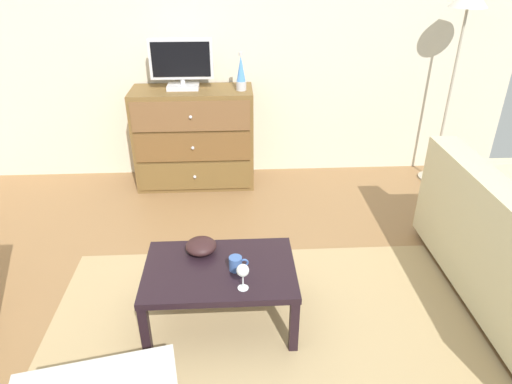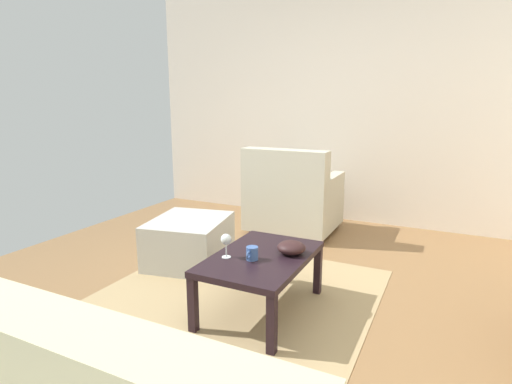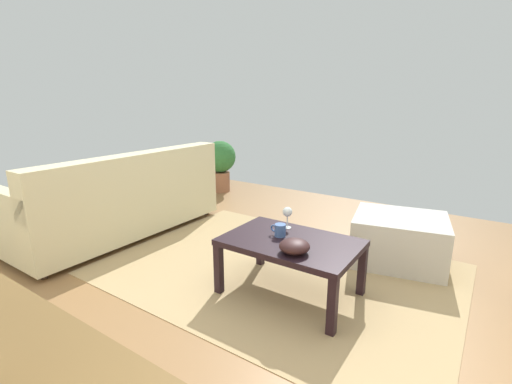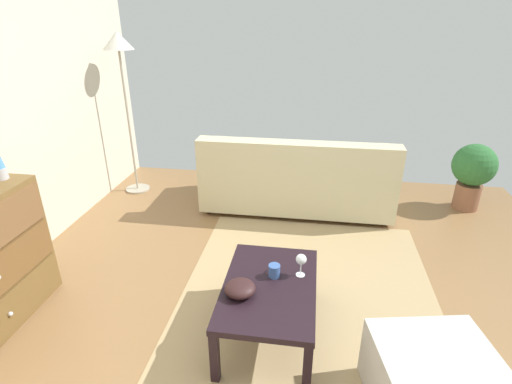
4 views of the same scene
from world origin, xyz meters
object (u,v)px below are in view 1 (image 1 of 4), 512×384
Objects in this scene: wine_glass at (243,271)px; mug at (236,263)px; bowl_decorative at (201,246)px; lava_lamp at (241,74)px; coffee_table at (220,275)px; standing_lamp at (466,17)px; tv at (181,64)px; dresser at (195,138)px.

mug is at bearing 101.87° from wine_glass.
bowl_decorative is (-0.21, 0.18, -0.00)m from mug.
bowl_decorative is (-0.29, -1.69, -0.63)m from lava_lamp.
lava_lamp is 2.00m from coffee_table.
coffee_table is at bearing -138.47° from standing_lamp.
tv is 2.11m from coffee_table.
dresser is 1.74m from bowl_decorative.
wine_glass is 0.09× the size of standing_lamp.
tv is 4.85× the size of mug.
bowl_decorative is (-0.24, 0.35, -0.07)m from wine_glass.
dresser is at bearing 97.96° from coffee_table.
lava_lamp is at bearing -5.55° from dresser.
standing_lamp is (2.42, -0.07, 0.38)m from tv.
tv is at bearing 178.28° from standing_lamp.
coffee_table is at bearing -95.57° from lava_lamp.
mug is at bearing -92.58° from lava_lamp.
wine_glass is 0.19m from mug.
tv is at bearing 99.94° from coffee_table.
standing_lamp is (1.99, 1.87, 1.09)m from mug.
standing_lamp reaches higher than bowl_decorative.
standing_lamp is (1.90, -0.01, 0.45)m from lava_lamp.
bowl_decorative is 2.97m from standing_lamp.
coffee_table is 0.28m from wine_glass.
dresser is 2.58m from standing_lamp.
wine_glass is (0.13, -0.19, 0.17)m from coffee_table.
standing_lamp is (2.35, -0.05, 1.06)m from dresser.
tv reaches higher than wine_glass.
coffee_table is at bearing -82.04° from dresser.
wine_glass is at bearing -77.47° from tv.
dresser is at bearing 178.82° from standing_lamp.
mug is 0.06× the size of standing_lamp.
bowl_decorative is (-0.11, 0.17, 0.09)m from coffee_table.
mug is at bearing -79.31° from dresser.
tv is at bearing 102.58° from mug.
dresser reaches higher than mug.
standing_lamp reaches higher than lava_lamp.
wine_glass is (0.47, -2.11, -0.64)m from tv.
wine_glass is (0.40, -2.08, 0.05)m from dresser.
lava_lamp reaches higher than dresser.
tv is 0.53m from lava_lamp.
lava_lamp is 2.11m from wine_glass.
standing_lamp is at bearing 41.53° from coffee_table.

